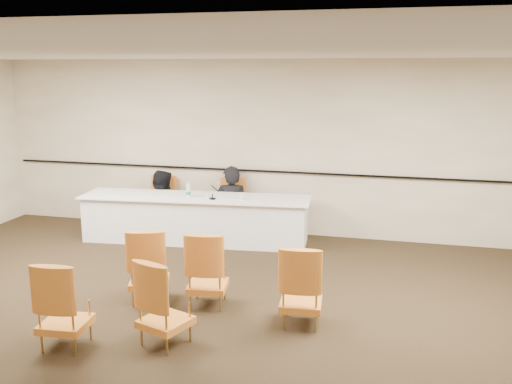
% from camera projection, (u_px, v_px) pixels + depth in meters
% --- Properties ---
extents(floor, '(10.00, 10.00, 0.00)m').
position_uv_depth(floor, '(190.00, 330.00, 6.33)').
color(floor, black).
rests_on(floor, ground).
extents(ceiling, '(10.00, 10.00, 0.00)m').
position_uv_depth(ceiling, '(182.00, 53.00, 5.68)').
color(ceiling, silver).
rests_on(ceiling, ground).
extents(wall_back, '(10.00, 0.04, 3.00)m').
position_uv_depth(wall_back, '(271.00, 148.00, 9.79)').
color(wall_back, '#BCAE94').
rests_on(wall_back, ground).
extents(wall_rail, '(9.80, 0.04, 0.03)m').
position_uv_depth(wall_rail, '(270.00, 171.00, 9.84)').
color(wall_rail, black).
rests_on(wall_rail, wall_back).
extents(panel_table, '(3.88, 1.22, 0.76)m').
position_uv_depth(panel_table, '(195.00, 219.00, 9.52)').
color(panel_table, white).
rests_on(panel_table, ground).
extents(panelist_main, '(0.68, 0.52, 1.67)m').
position_uv_depth(panelist_main, '(232.00, 213.00, 9.99)').
color(panelist_main, black).
rests_on(panelist_main, ground).
extents(panelist_main_chair, '(0.54, 0.54, 0.95)m').
position_uv_depth(panelist_main_chair, '(231.00, 207.00, 9.96)').
color(panelist_main_chair, orange).
rests_on(panelist_main_chair, ground).
extents(panelist_second, '(0.80, 0.62, 1.64)m').
position_uv_depth(panelist_second, '(162.00, 215.00, 10.21)').
color(panelist_second, black).
rests_on(panelist_second, ground).
extents(panelist_second_chair, '(0.54, 0.54, 0.95)m').
position_uv_depth(panelist_second_chair, '(161.00, 204.00, 10.16)').
color(panelist_second_chair, orange).
rests_on(panelist_second_chair, ground).
extents(papers, '(0.37, 0.33, 0.00)m').
position_uv_depth(papers, '(225.00, 199.00, 9.26)').
color(papers, white).
rests_on(papers, panel_table).
extents(microphone, '(0.16, 0.22, 0.28)m').
position_uv_depth(microphone, '(212.00, 191.00, 9.21)').
color(microphone, black).
rests_on(microphone, panel_table).
extents(water_bottle, '(0.09, 0.09, 0.25)m').
position_uv_depth(water_bottle, '(189.00, 190.00, 9.35)').
color(water_bottle, '#188680').
rests_on(water_bottle, panel_table).
extents(drinking_glass, '(0.08, 0.08, 0.10)m').
position_uv_depth(drinking_glass, '(208.00, 195.00, 9.33)').
color(drinking_glass, silver).
rests_on(drinking_glass, panel_table).
extents(coffee_cup, '(0.09, 0.09, 0.11)m').
position_uv_depth(coffee_cup, '(242.00, 196.00, 9.20)').
color(coffee_cup, silver).
rests_on(coffee_cup, panel_table).
extents(aud_chair_front_left, '(0.63, 0.63, 0.95)m').
position_uv_depth(aud_chair_front_left, '(149.00, 264.00, 7.04)').
color(aud_chair_front_left, orange).
rests_on(aud_chair_front_left, ground).
extents(aud_chair_front_mid, '(0.57, 0.57, 0.95)m').
position_uv_depth(aud_chair_front_mid, '(207.00, 268.00, 6.90)').
color(aud_chair_front_mid, orange).
rests_on(aud_chair_front_mid, ground).
extents(aud_chair_front_right, '(0.54, 0.54, 0.95)m').
position_uv_depth(aud_chair_front_right, '(301.00, 285.00, 6.38)').
color(aud_chair_front_right, orange).
rests_on(aud_chair_front_right, ground).
extents(aud_chair_back_left, '(0.54, 0.54, 0.95)m').
position_uv_depth(aud_chair_back_left, '(64.00, 304.00, 5.88)').
color(aud_chair_back_left, orange).
rests_on(aud_chair_back_left, ground).
extents(aud_chair_back_mid, '(0.64, 0.64, 0.95)m').
position_uv_depth(aud_chair_back_mid, '(165.00, 302.00, 5.92)').
color(aud_chair_back_mid, orange).
rests_on(aud_chair_back_mid, ground).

